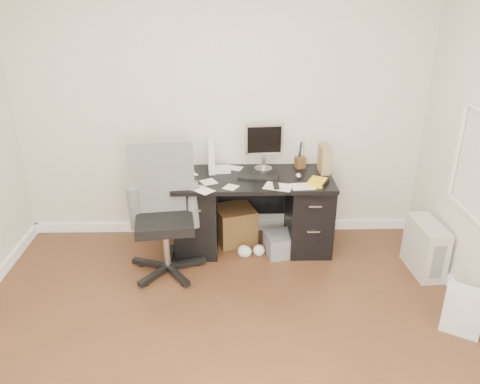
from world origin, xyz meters
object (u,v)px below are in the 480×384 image
(desk, at_px, (253,210))
(pc_tower, at_px, (425,247))
(keyboard, at_px, (258,177))
(office_chair, at_px, (164,215))
(lcd_monitor, at_px, (264,147))
(wicker_basket, at_px, (235,224))

(desk, bearing_deg, pc_tower, -17.45)
(keyboard, bearing_deg, office_chair, -145.05)
(office_chair, height_order, pc_tower, office_chair)
(lcd_monitor, xyz_separation_m, office_chair, (-0.91, -0.63, -0.41))
(desk, relative_size, office_chair, 1.31)
(keyboard, distance_m, pc_tower, 1.65)
(desk, xyz_separation_m, lcd_monitor, (0.11, 0.20, 0.58))
(desk, distance_m, keyboard, 0.37)
(lcd_monitor, distance_m, keyboard, 0.33)
(desk, relative_size, wicker_basket, 4.10)
(desk, height_order, keyboard, keyboard)
(desk, distance_m, wicker_basket, 0.30)
(office_chair, bearing_deg, desk, 21.16)
(pc_tower, xyz_separation_m, wicker_basket, (-1.71, 0.60, -0.06))
(pc_tower, distance_m, wicker_basket, 1.82)
(lcd_monitor, bearing_deg, office_chair, -150.35)
(lcd_monitor, relative_size, office_chair, 0.41)
(office_chair, bearing_deg, keyboard, 17.71)
(desk, distance_m, lcd_monitor, 0.63)
(office_chair, bearing_deg, wicker_basket, 33.84)
(office_chair, distance_m, pc_tower, 2.37)
(keyboard, xyz_separation_m, pc_tower, (1.50, -0.45, -0.52))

